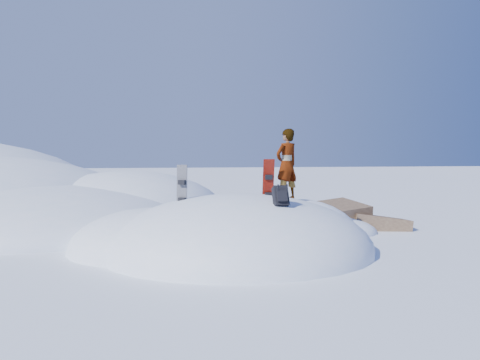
{
  "coord_description": "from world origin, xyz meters",
  "views": [
    {
      "loc": [
        -1.69,
        -11.81,
        2.61
      ],
      "look_at": [
        0.07,
        0.3,
        1.84
      ],
      "focal_mm": 35.0,
      "sensor_mm": 36.0,
      "label": 1
    }
  ],
  "objects": [
    {
      "name": "gear_pile",
      "position": [
        -2.3,
        -0.81,
        0.11
      ],
      "size": [
        0.82,
        0.72,
        0.22
      ],
      "rotation": [
        0.0,
        0.0,
        0.71
      ],
      "color": "black",
      "rests_on": "ground"
    },
    {
      "name": "snowboard_red",
      "position": [
        0.79,
        0.12,
        1.64
      ],
      "size": [
        0.3,
        0.28,
        1.56
      ],
      "rotation": [
        0.0,
        0.0,
        0.02
      ],
      "color": "red",
      "rests_on": "snow_mound"
    },
    {
      "name": "rock_outcrop",
      "position": [
        3.72,
        3.01,
        0.01
      ],
      "size": [
        4.68,
        4.41,
        1.68
      ],
      "color": "brown",
      "rests_on": "ground"
    },
    {
      "name": "snowboard_dark",
      "position": [
        -1.45,
        0.15,
        1.53
      ],
      "size": [
        0.29,
        0.25,
        1.49
      ],
      "rotation": [
        0.0,
        0.0,
        -0.44
      ],
      "color": "black",
      "rests_on": "snow_mound"
    },
    {
      "name": "backpack",
      "position": [
        0.83,
        -1.14,
        1.54
      ],
      "size": [
        0.36,
        0.47,
        0.57
      ],
      "rotation": [
        0.0,
        0.0,
        0.06
      ],
      "color": "black",
      "rests_on": "snow_mound"
    },
    {
      "name": "snow_mound",
      "position": [
        -0.17,
        0.24,
        0.0
      ],
      "size": [
        8.0,
        6.0,
        3.0
      ],
      "color": "white",
      "rests_on": "ground"
    },
    {
      "name": "ground",
      "position": [
        0.0,
        0.0,
        0.0
      ],
      "size": [
        120.0,
        120.0,
        0.0
      ],
      "primitive_type": "plane",
      "color": "white",
      "rests_on": "ground"
    },
    {
      "name": "person",
      "position": [
        1.35,
        0.42,
        2.24
      ],
      "size": [
        0.83,
        0.74,
        1.91
      ],
      "primitive_type": "imported",
      "rotation": [
        0.0,
        0.0,
        3.65
      ],
      "color": "slate",
      "rests_on": "snow_mound"
    }
  ]
}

